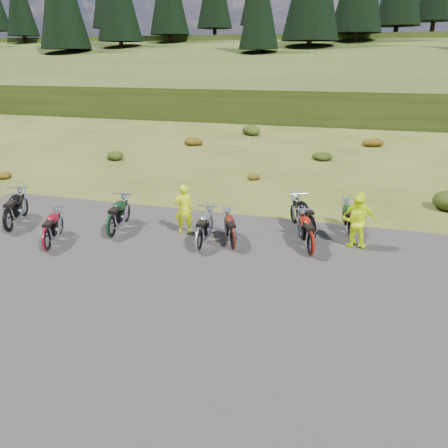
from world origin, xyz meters
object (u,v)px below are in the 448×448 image
(motorcycle_3, at_px, (199,251))
(person_middle, at_px, (184,210))
(motorcycle_0, at_px, (10,232))
(motorcycle_7, at_px, (350,239))

(motorcycle_3, bearing_deg, person_middle, 32.69)
(motorcycle_0, xyz_separation_m, motorcycle_3, (6.69, 0.31, 0.00))
(motorcycle_7, bearing_deg, motorcycle_0, 93.22)
(motorcycle_7, height_order, person_middle, person_middle)
(motorcycle_0, distance_m, person_middle, 6.00)
(person_middle, bearing_deg, motorcycle_3, 103.94)
(motorcycle_3, bearing_deg, motorcycle_7, -66.49)
(motorcycle_3, xyz_separation_m, person_middle, (-0.96, 1.26, 0.84))
(motorcycle_0, bearing_deg, person_middle, -96.25)
(motorcycle_0, height_order, motorcycle_3, motorcycle_0)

